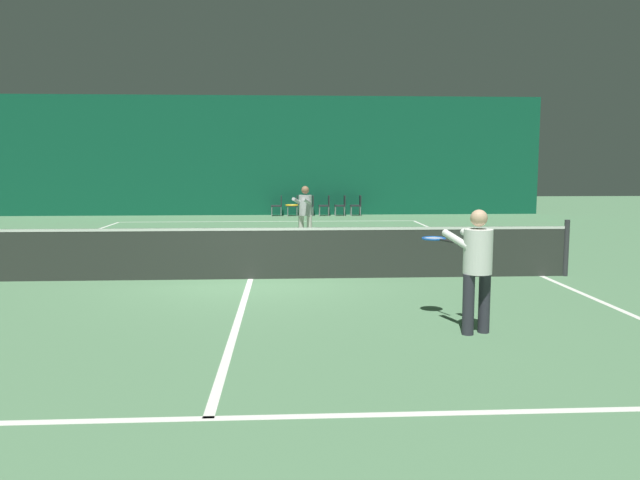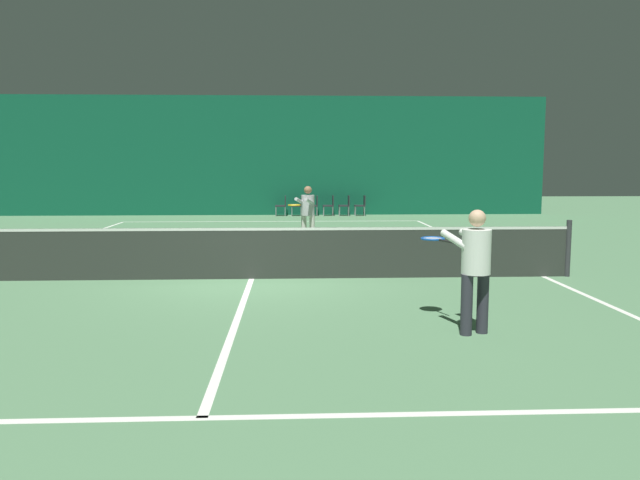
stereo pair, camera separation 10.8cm
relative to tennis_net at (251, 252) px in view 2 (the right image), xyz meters
name	(u,v)px [view 2 (the right image)]	position (x,y,z in m)	size (l,w,h in m)	color
ground_plane	(251,279)	(0.00, 0.00, -0.51)	(60.00, 60.00, 0.00)	#56845B
backdrop_curtain	(274,156)	(0.00, 15.02, 1.97)	(23.00, 0.12, 4.96)	#0F5138
court_line_baseline_far	(272,221)	(0.00, 11.90, -0.51)	(11.00, 0.10, 0.00)	white
court_line_service_far	(266,238)	(0.00, 6.40, -0.51)	(8.25, 0.10, 0.00)	white
court_line_service_near	(202,418)	(0.00, -6.40, -0.51)	(8.25, 0.10, 0.00)	white
court_line_sideline_right	(543,276)	(5.50, 0.00, -0.51)	(0.10, 23.80, 0.00)	white
court_line_centre	(251,279)	(0.00, 0.00, -0.51)	(0.10, 12.80, 0.00)	white
tennis_net	(251,252)	(0.00, 0.00, 0.00)	(12.00, 0.10, 1.07)	#2D332D
player_near	(474,262)	(3.00, -3.88, 0.40)	(0.78, 1.34, 1.55)	#2D2D38
player_far	(307,210)	(1.16, 5.26, 0.39)	(0.82, 1.32, 1.54)	beige
courtside_chair_0	(282,204)	(0.36, 14.47, -0.03)	(0.44, 0.44, 0.84)	#99999E
courtside_chair_1	(298,204)	(1.01, 14.47, -0.03)	(0.44, 0.44, 0.84)	#99999E
courtside_chair_2	(314,204)	(1.67, 14.47, -0.03)	(0.44, 0.44, 0.84)	#99999E
courtside_chair_3	(330,204)	(2.33, 14.47, -0.03)	(0.44, 0.44, 0.84)	#99999E
courtside_chair_4	(346,204)	(2.99, 14.47, -0.03)	(0.44, 0.44, 0.84)	#99999E
courtside_chair_5	(361,204)	(3.65, 14.47, -0.03)	(0.44, 0.44, 0.84)	#99999E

